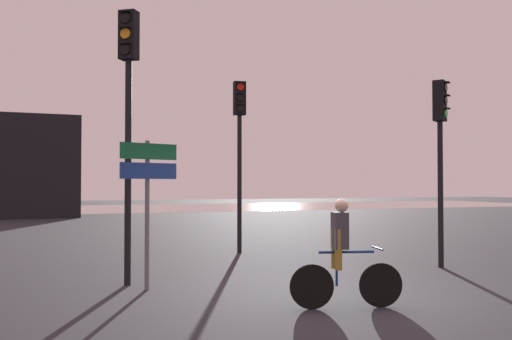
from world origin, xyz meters
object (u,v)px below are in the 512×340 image
traffic_light_center (240,134)px  direction_sign_post (148,187)px  traffic_light_near_left (128,96)px  traffic_light_near_right (440,137)px  cyclist (342,253)px

traffic_light_center → direction_sign_post: bearing=62.1°
traffic_light_near_left → traffic_light_center: (3.58, 3.87, -0.26)m
traffic_light_near_left → traffic_light_center: bearing=-96.4°
traffic_light_near_left → traffic_light_center: size_ratio=1.09×
direction_sign_post → traffic_light_near_right: bearing=164.2°
traffic_light_near_left → direction_sign_post: size_ratio=1.93×
traffic_light_near_right → direction_sign_post: 6.65m
direction_sign_post → cyclist: direction_sign_post is taller
traffic_light_center → direction_sign_post: size_ratio=1.77×
direction_sign_post → traffic_light_center: bearing=-145.1°
traffic_light_center → direction_sign_post: 5.75m
traffic_light_near_left → cyclist: bearing=166.7°
traffic_light_near_left → traffic_light_center: 5.27m
traffic_light_center → traffic_light_near_right: bearing=136.5°
traffic_light_near_left → traffic_light_near_right: 6.84m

